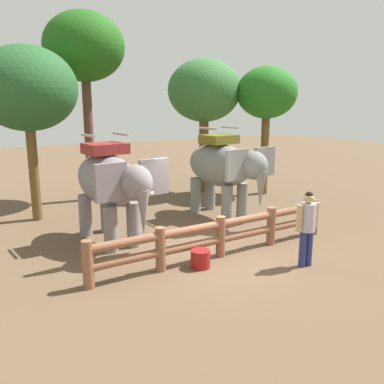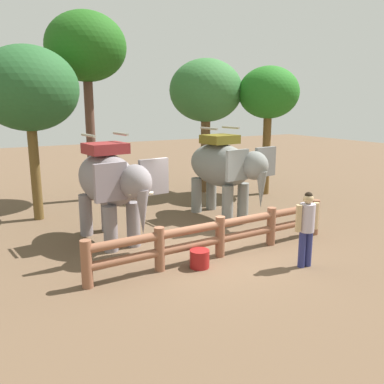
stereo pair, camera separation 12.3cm
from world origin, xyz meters
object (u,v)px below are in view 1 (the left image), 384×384
Objects in this scene: tree_back_center at (27,90)px; tree_far_right at (267,94)px; log_fence at (221,234)px; tree_far_left at (204,92)px; feed_bucket at (200,259)px; elephant_center at (223,167)px; elephant_near_left at (111,183)px; tourist_woman_in_black at (307,224)px; tree_deep_back at (84,49)px.

tree_back_center is 9.16m from tree_far_right.
tree_far_left reaches higher than log_fence.
feed_bucket is (-0.81, -0.35, -0.39)m from log_fence.
elephant_center is 4.68m from feed_bucket.
elephant_near_left is 4.53m from tree_back_center.
tourist_woman_in_black is at bearing -47.19° from log_fence.
elephant_near_left is 7.63× the size of feed_bucket.
elephant_near_left is 1.96× the size of tourist_woman_in_black.
elephant_center is (4.13, 0.66, 0.01)m from elephant_near_left.
tree_far_right reaches higher than feed_bucket.
log_fence is 9.37m from tree_deep_back.
tree_far_left is 1.01× the size of tree_back_center.
tree_deep_back reaches higher than log_fence.
tree_deep_back is at bearing 159.21° from tree_far_right.
tree_far_left is at bearing 7.72° from tree_back_center.
tree_far_left is at bearing 141.54° from tree_far_right.
tourist_woman_in_black is 0.32× the size of tree_far_left.
tree_far_left is (3.64, 6.79, 3.67)m from log_fence.
tree_far_left is 9.34m from feed_bucket.
elephant_center reaches higher than log_fence.
feed_bucket is (-2.89, -3.36, -1.50)m from elephant_center.
log_fence is at bearing -124.77° from elephant_center.
elephant_near_left is 0.67× the size of tree_far_right.
feed_bucket is (1.23, -2.70, -1.49)m from elephant_near_left.
tree_back_center is at bearing 123.59° from tourist_woman_in_black.
log_fence is 0.99× the size of tree_deep_back.
elephant_center is 4.63m from tourist_woman_in_black.
tree_far_left is 7.17m from tree_back_center.
tourist_woman_in_black is at bearing -48.35° from elephant_near_left.
log_fence is 2.13m from tourist_woman_in_black.
elephant_near_left is (-2.04, 2.35, 1.09)m from log_fence.
tree_deep_back reaches higher than tree_back_center.
elephant_center is 4.82m from tree_far_left.
tree_deep_back reaches higher than feed_bucket.
tree_far_right is (2.03, -1.61, -0.11)m from tree_far_left.
tree_far_right is at bearing -38.46° from tree_far_left.
elephant_near_left reaches higher than feed_bucket.
tree_far_left is at bearing 58.07° from feed_bucket.
tree_far_right reaches higher than log_fence.
elephant_center is at bearing 81.54° from tourist_woman_in_black.
tourist_woman_in_black is 2.65m from feed_bucket.
log_fence is 8.53m from tree_far_left.
elephant_center is 0.50× the size of tree_deep_back.
tree_back_center is at bearing 112.40° from elephant_near_left.
tree_far_left reaches higher than elephant_near_left.
tree_deep_back reaches higher than tree_far_left.
log_fence is at bearing -59.23° from tree_back_center.
tree_deep_back is at bearing 79.61° from elephant_near_left.
tree_back_center is 0.78× the size of tree_deep_back.
log_fence is at bearing -49.12° from elephant_near_left.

